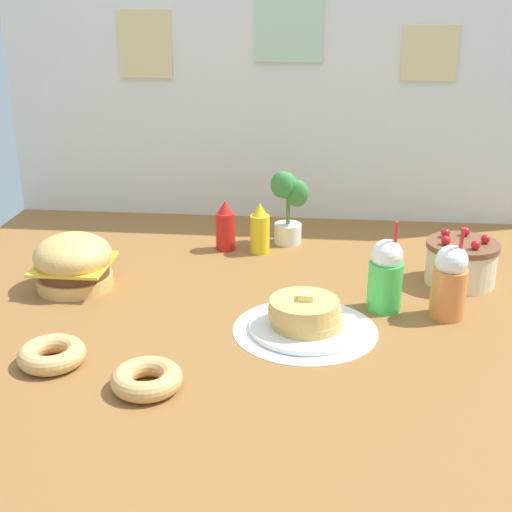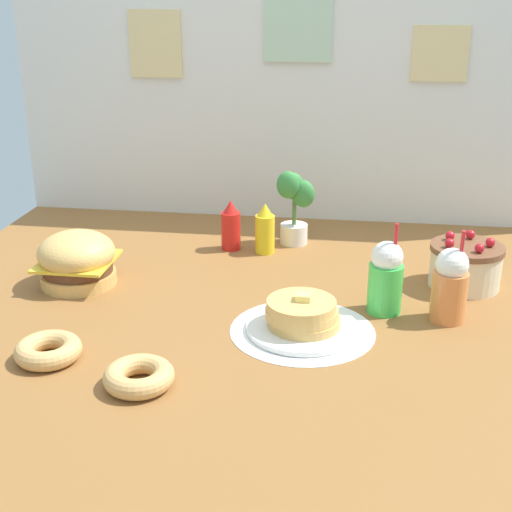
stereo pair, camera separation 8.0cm
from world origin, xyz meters
name	(u,v)px [view 2 (the right image)]	position (x,y,z in m)	size (l,w,h in m)	color
ground_plane	(257,319)	(0.00, 0.00, -0.01)	(2.17, 1.87, 0.02)	brown
back_wall	(291,81)	(0.00, 0.93, 0.54)	(2.17, 0.04, 1.08)	silver
doily_mat	(302,330)	(0.14, -0.08, 0.00)	(0.40, 0.40, 0.00)	white
burger	(77,260)	(-0.59, 0.15, 0.08)	(0.24, 0.24, 0.17)	#DBA859
pancake_stack	(302,318)	(0.13, -0.08, 0.04)	(0.31, 0.31, 0.11)	white
layer_cake	(465,265)	(0.61, 0.30, 0.07)	(0.23, 0.23, 0.16)	beige
ketchup_bottle	(231,227)	(-0.17, 0.53, 0.08)	(0.07, 0.07, 0.18)	red
mustard_bottle	(265,230)	(-0.05, 0.51, 0.08)	(0.07, 0.07, 0.18)	yellow
cream_soda_cup	(386,278)	(0.36, 0.08, 0.11)	(0.10, 0.10, 0.27)	green
orange_float_cup	(450,285)	(0.53, 0.05, 0.11)	(0.10, 0.10, 0.27)	orange
donut_pink_glaze	(48,350)	(-0.49, -0.32, 0.03)	(0.17, 0.17, 0.05)	tan
donut_chocolate	(139,376)	(-0.22, -0.41, 0.03)	(0.17, 0.17, 0.05)	tan
potted_plant	(294,205)	(0.05, 0.62, 0.15)	(0.14, 0.11, 0.28)	white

